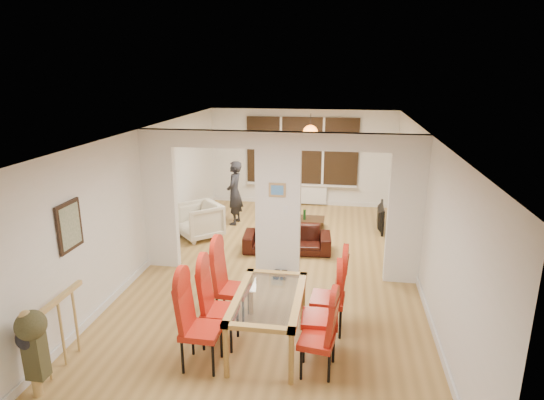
% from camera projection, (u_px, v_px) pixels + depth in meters
% --- Properties ---
extents(floor, '(5.00, 9.00, 0.01)m').
position_uv_depth(floor, '(278.00, 272.00, 8.41)').
color(floor, '#AC8445').
rests_on(floor, ground).
extents(room_walls, '(5.00, 9.00, 2.60)m').
position_uv_depth(room_walls, '(278.00, 205.00, 8.05)').
color(room_walls, silver).
rests_on(room_walls, floor).
extents(divider_wall, '(5.00, 0.18, 2.60)m').
position_uv_depth(divider_wall, '(278.00, 205.00, 8.05)').
color(divider_wall, white).
rests_on(divider_wall, floor).
extents(bay_window_blinds, '(3.00, 0.08, 1.80)m').
position_uv_depth(bay_window_blinds, '(302.00, 151.00, 12.21)').
color(bay_window_blinds, black).
rests_on(bay_window_blinds, room_walls).
extents(radiator, '(1.40, 0.08, 0.50)m').
position_uv_depth(radiator, '(301.00, 194.00, 12.50)').
color(radiator, white).
rests_on(radiator, floor).
extents(pendant_light, '(0.36, 0.36, 0.36)m').
position_uv_depth(pendant_light, '(310.00, 133.00, 10.90)').
color(pendant_light, orange).
rests_on(pendant_light, room_walls).
extents(stair_newel, '(0.40, 1.20, 1.10)m').
position_uv_depth(stair_newel, '(59.00, 329.00, 5.57)').
color(stair_newel, tan).
rests_on(stair_newel, floor).
extents(wall_poster, '(0.04, 0.52, 0.67)m').
position_uv_depth(wall_poster, '(69.00, 226.00, 6.07)').
color(wall_poster, gray).
rests_on(wall_poster, room_walls).
extents(pillar_photo, '(0.30, 0.03, 0.25)m').
position_uv_depth(pillar_photo, '(277.00, 190.00, 7.88)').
color(pillar_photo, '#4C8CD8').
rests_on(pillar_photo, divider_wall).
extents(dining_table, '(0.89, 1.58, 0.74)m').
position_uv_depth(dining_table, '(268.00, 320.00, 6.10)').
color(dining_table, '#A77E3D').
rests_on(dining_table, floor).
extents(dining_chair_la, '(0.47, 0.47, 1.17)m').
position_uv_depth(dining_chair_la, '(201.00, 324.00, 5.61)').
color(dining_chair_la, '#B02011').
rests_on(dining_chair_la, floor).
extents(dining_chair_lb, '(0.47, 0.47, 1.15)m').
position_uv_depth(dining_chair_lb, '(220.00, 306.00, 6.08)').
color(dining_chair_lb, '#B02011').
rests_on(dining_chair_lb, floor).
extents(dining_chair_lc, '(0.50, 0.50, 1.17)m').
position_uv_depth(dining_chair_lc, '(233.00, 284.00, 6.65)').
color(dining_chair_lc, '#B02011').
rests_on(dining_chair_lc, floor).
extents(dining_chair_ra, '(0.47, 0.47, 1.03)m').
position_uv_depth(dining_chair_ra, '(317.00, 335.00, 5.50)').
color(dining_chair_ra, '#B02011').
rests_on(dining_chair_ra, floor).
extents(dining_chair_rb, '(0.48, 0.48, 1.17)m').
position_uv_depth(dining_chair_rb, '(320.00, 312.00, 5.88)').
color(dining_chair_rb, '#B02011').
rests_on(dining_chair_rb, floor).
extents(dining_chair_rc, '(0.49, 0.49, 1.16)m').
position_uv_depth(dining_chair_rc, '(328.00, 293.00, 6.39)').
color(dining_chair_rc, '#B02011').
rests_on(dining_chair_rc, floor).
extents(sofa, '(1.83, 0.83, 0.52)m').
position_uv_depth(sofa, '(287.00, 239.00, 9.34)').
color(sofa, black).
rests_on(sofa, floor).
extents(armchair, '(1.20, 1.20, 0.78)m').
position_uv_depth(armchair, '(200.00, 221.00, 10.05)').
color(armchair, beige).
rests_on(armchair, floor).
extents(person, '(0.58, 0.39, 1.54)m').
position_uv_depth(person, '(235.00, 193.00, 10.84)').
color(person, black).
rests_on(person, floor).
extents(television, '(1.03, 0.17, 0.59)m').
position_uv_depth(television, '(377.00, 217.00, 10.60)').
color(television, black).
rests_on(television, floor).
extents(coffee_table, '(1.09, 0.56, 0.25)m').
position_uv_depth(coffee_table, '(301.00, 223.00, 10.71)').
color(coffee_table, '#301F10').
rests_on(coffee_table, floor).
extents(bottle, '(0.06, 0.06, 0.25)m').
position_uv_depth(bottle, '(305.00, 214.00, 10.53)').
color(bottle, '#143F19').
rests_on(bottle, coffee_table).
extents(bowl, '(0.22, 0.22, 0.05)m').
position_uv_depth(bowl, '(294.00, 215.00, 10.81)').
color(bowl, '#301F10').
rests_on(bowl, coffee_table).
extents(shoes, '(0.23, 0.25, 0.10)m').
position_uv_depth(shoes, '(280.00, 275.00, 8.18)').
color(shoes, black).
rests_on(shoes, floor).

